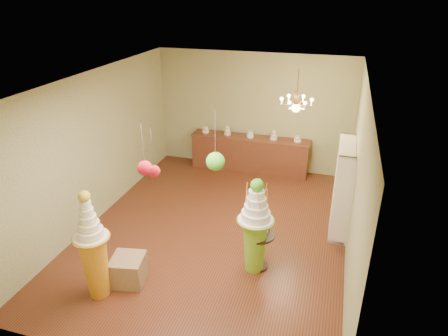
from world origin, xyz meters
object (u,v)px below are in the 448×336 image
(pedestal_green, at_px, (255,233))
(round_table, at_px, (259,246))
(sideboard, at_px, (250,153))
(pedestal_orange, at_px, (94,257))

(pedestal_green, distance_m, round_table, 0.32)
(pedestal_green, relative_size, sideboard, 0.57)
(pedestal_green, distance_m, sideboard, 4.03)
(pedestal_green, bearing_deg, round_table, 55.42)
(pedestal_green, distance_m, pedestal_orange, 2.56)
(pedestal_green, bearing_deg, sideboard, 104.31)
(pedestal_orange, relative_size, sideboard, 0.61)
(pedestal_orange, xyz_separation_m, sideboard, (1.21, 5.19, -0.23))
(pedestal_green, height_order, pedestal_orange, pedestal_orange)
(round_table, bearing_deg, pedestal_orange, -148.79)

